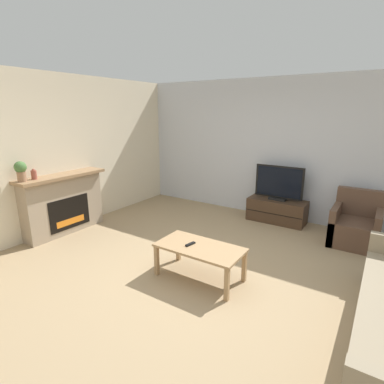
# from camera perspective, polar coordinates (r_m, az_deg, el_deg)

# --- Properties ---
(ground_plane) EXTENTS (24.00, 24.00, 0.00)m
(ground_plane) POSITION_cam_1_polar(r_m,az_deg,el_deg) (4.09, 2.98, -15.34)
(ground_plane) COLOR #9E8460
(wall_back) EXTENTS (12.00, 0.06, 2.70)m
(wall_back) POSITION_cam_1_polar(r_m,az_deg,el_deg) (6.09, 16.40, 7.73)
(wall_back) COLOR silver
(wall_back) RESTS_ON ground
(wall_left) EXTENTS (0.06, 12.00, 2.70)m
(wall_left) POSITION_cam_1_polar(r_m,az_deg,el_deg) (5.71, -24.11, 6.58)
(wall_left) COLOR beige
(wall_left) RESTS_ON ground
(fireplace) EXTENTS (0.43, 1.51, 1.04)m
(fireplace) POSITION_cam_1_polar(r_m,az_deg,el_deg) (5.65, -23.29, -1.94)
(fireplace) COLOR tan
(fireplace) RESTS_ON ground
(mantel_vase_left) EXTENTS (0.08, 0.08, 0.17)m
(mantel_vase_left) POSITION_cam_1_polar(r_m,az_deg,el_deg) (5.28, -27.90, 2.97)
(mantel_vase_left) COLOR #994C3D
(mantel_vase_left) RESTS_ON fireplace
(potted_plant) EXTENTS (0.18, 0.18, 0.31)m
(potted_plant) POSITION_cam_1_polar(r_m,az_deg,el_deg) (5.18, -29.84, 3.65)
(potted_plant) COLOR #936B4C
(potted_plant) RESTS_ON fireplace
(tv_stand) EXTENTS (1.08, 0.48, 0.44)m
(tv_stand) POSITION_cam_1_polar(r_m,az_deg,el_deg) (6.01, 15.85, -3.41)
(tv_stand) COLOR #422D1E
(tv_stand) RESTS_ON ground
(tv) EXTENTS (0.90, 0.18, 0.65)m
(tv) POSITION_cam_1_polar(r_m,az_deg,el_deg) (5.87, 16.21, 1.46)
(tv) COLOR black
(tv) RESTS_ON tv_stand
(armchair) EXTENTS (0.70, 0.76, 0.85)m
(armchair) POSITION_cam_1_polar(r_m,az_deg,el_deg) (5.50, 28.65, -5.82)
(armchair) COLOR brown
(armchair) RESTS_ON ground
(coffee_table) EXTENTS (1.09, 0.56, 0.44)m
(coffee_table) POSITION_cam_1_polar(r_m,az_deg,el_deg) (3.83, 1.48, -11.05)
(coffee_table) COLOR #A37F56
(coffee_table) RESTS_ON ground
(remote) EXTENTS (0.07, 0.15, 0.02)m
(remote) POSITION_cam_1_polar(r_m,az_deg,el_deg) (3.84, -0.32, -9.89)
(remote) COLOR black
(remote) RESTS_ON coffee_table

